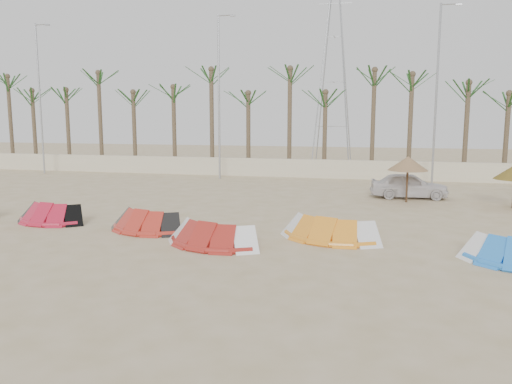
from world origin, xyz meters
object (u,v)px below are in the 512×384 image
(kite_red_left, at_px, (54,212))
(parasol_left, at_px, (408,164))
(kite_red_right, at_px, (214,232))
(kite_orange, at_px, (330,227))
(car, at_px, (409,185))
(kite_red_mid, at_px, (148,219))

(kite_red_left, xyz_separation_m, parasol_left, (14.19, 8.35, 1.53))
(kite_red_right, relative_size, kite_orange, 0.96)
(kite_orange, distance_m, car, 10.42)
(kite_orange, bearing_deg, car, 72.11)
(kite_red_mid, relative_size, kite_red_right, 0.93)
(parasol_left, bearing_deg, car, 82.66)
(kite_red_mid, distance_m, kite_red_right, 3.43)
(kite_red_left, xyz_separation_m, kite_red_mid, (4.38, -0.44, 0.00))
(car, bearing_deg, kite_red_mid, 130.86)
(parasol_left, relative_size, car, 0.58)
(kite_red_right, relative_size, car, 0.92)
(parasol_left, bearing_deg, kite_red_mid, -138.15)
(kite_red_left, distance_m, kite_orange, 11.17)
(kite_red_left, bearing_deg, kite_orange, -0.91)
(kite_red_mid, distance_m, kite_orange, 6.80)
(kite_red_mid, bearing_deg, kite_red_right, -25.11)
(kite_red_left, bearing_deg, parasol_left, 30.46)
(kite_red_mid, height_order, parasol_left, parasol_left)
(kite_red_right, height_order, parasol_left, parasol_left)
(car, bearing_deg, parasol_left, 167.99)
(kite_red_right, distance_m, car, 13.53)
(kite_red_right, height_order, car, car)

